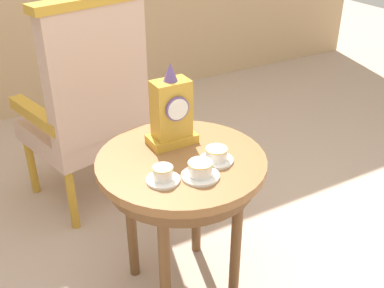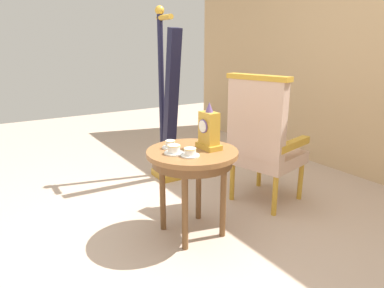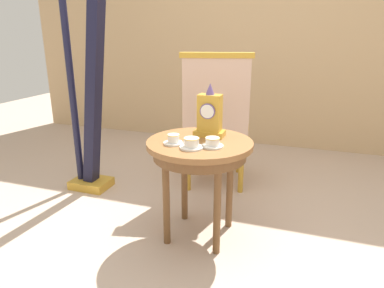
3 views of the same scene
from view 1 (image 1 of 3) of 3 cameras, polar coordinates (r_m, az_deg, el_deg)
The scene contains 6 objects.
side_table at distance 1.81m, azimuth -1.31°, elevation -3.98°, with size 0.65×0.65×0.65m.
teacup_left at distance 1.62m, azimuth -3.58°, elevation -3.81°, with size 0.12×0.12×0.06m.
teacup_right at distance 1.64m, azimuth 1.04°, elevation -3.24°, with size 0.14×0.14×0.06m.
teacup_center at distance 1.73m, azimuth 3.02°, elevation -1.41°, with size 0.13×0.13×0.06m.
mantel_clock at distance 1.81m, azimuth -2.53°, elevation 3.88°, with size 0.19×0.11×0.34m.
armchair at distance 2.40m, azimuth -12.62°, elevation 4.83°, with size 0.65×0.64×1.14m.
Camera 1 is at (-0.75, -1.26, 1.56)m, focal length 43.45 mm.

